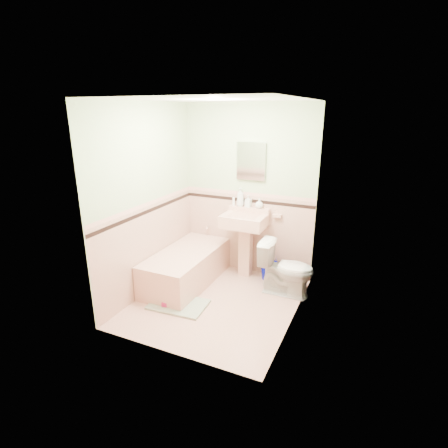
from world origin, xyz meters
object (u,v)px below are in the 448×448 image
at_px(bucket, 269,271).
at_px(shoe, 168,304).
at_px(bathtub, 187,268).
at_px(soap_bottle_left, 240,197).
at_px(medicine_cabinet, 251,161).
at_px(soap_bottle_right, 259,204).
at_px(sink, 244,246).
at_px(soap_bottle_mid, 248,201).
at_px(toilet, 286,269).

distance_m(bucket, shoe, 1.61).
height_order(bathtub, soap_bottle_left, soap_bottle_left).
height_order(medicine_cabinet, bucket, medicine_cabinet).
distance_m(soap_bottle_right, bucket, 1.01).
bearing_deg(soap_bottle_right, medicine_cabinet, 168.71).
bearing_deg(medicine_cabinet, soap_bottle_left, -168.14).
relative_size(bathtub, medicine_cabinet, 2.82).
distance_m(medicine_cabinet, soap_bottle_right, 0.62).
distance_m(sink, soap_bottle_left, 0.72).
bearing_deg(soap_bottle_mid, sink, -84.03).
bearing_deg(sink, shoe, -113.42).
bearing_deg(shoe, sink, 51.02).
relative_size(bathtub, bucket, 5.87).
height_order(sink, soap_bottle_right, soap_bottle_right).
xyz_separation_m(medicine_cabinet, soap_bottle_left, (-0.14, -0.03, -0.53)).
distance_m(medicine_cabinet, shoe, 2.26).
relative_size(bathtub, soap_bottle_left, 5.50).
bearing_deg(bucket, medicine_cabinet, 159.72).
relative_size(medicine_cabinet, bucket, 2.08).
bearing_deg(shoe, soap_bottle_left, 58.89).
bearing_deg(bucket, soap_bottle_right, 154.22).
bearing_deg(bucket, shoe, -124.78).
relative_size(bathtub, soap_bottle_right, 10.63).
bearing_deg(bucket, toilet, -44.39).
relative_size(soap_bottle_mid, bucket, 0.69).
distance_m(soap_bottle_left, toilet, 1.25).
xyz_separation_m(sink, soap_bottle_right, (0.15, 0.18, 0.62)).
bearing_deg(soap_bottle_mid, shoe, -110.07).
height_order(bathtub, sink, sink).
distance_m(sink, bucket, 0.52).
height_order(soap_bottle_mid, toilet, soap_bottle_mid).
distance_m(soap_bottle_mid, bucket, 1.07).
distance_m(sink, medicine_cabinet, 1.23).
distance_m(soap_bottle_mid, toilet, 1.13).
relative_size(soap_bottle_right, toilet, 0.19).
xyz_separation_m(soap_bottle_mid, toilet, (0.72, -0.43, -0.75)).
relative_size(soap_bottle_right, bucket, 0.55).
xyz_separation_m(soap_bottle_left, shoe, (-0.40, -1.43, -1.11)).
relative_size(bucket, shoe, 1.76).
bearing_deg(sink, bathtub, -142.07).
bearing_deg(bathtub, bucket, 29.68).
height_order(medicine_cabinet, toilet, medicine_cabinet).
bearing_deg(bathtub, soap_bottle_left, 52.89).
xyz_separation_m(soap_bottle_right, bucket, (0.23, -0.11, -0.98)).
distance_m(bathtub, sink, 0.90).
height_order(medicine_cabinet, soap_bottle_left, medicine_cabinet).
height_order(sink, medicine_cabinet, medicine_cabinet).
height_order(toilet, bucket, toilet).
bearing_deg(toilet, sink, 69.20).
bearing_deg(soap_bottle_left, toilet, -26.98).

